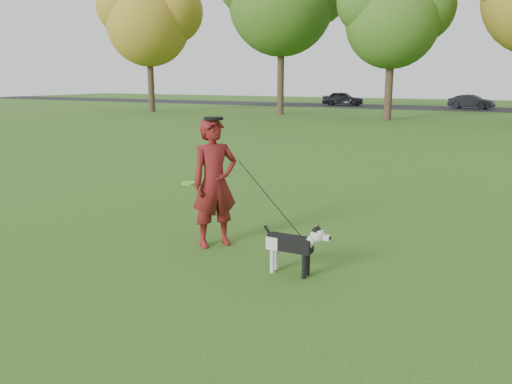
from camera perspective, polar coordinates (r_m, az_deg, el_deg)
The scene contains 7 objects.
ground at distance 7.35m, azimuth 1.59°, elevation -7.55°, with size 120.00×120.00×0.00m, color #285116.
road at distance 46.39m, azimuth 23.58°, elevation 8.69°, with size 120.00×7.00×0.02m, color black.
man at distance 7.67m, azimuth -4.75°, elevation 1.03°, with size 0.73×0.48×1.99m, color #5E0D1A.
dog at distance 6.62m, azimuth 4.51°, elevation -5.83°, with size 0.96×0.19×0.73m.
car_left at distance 48.43m, azimuth 9.91°, elevation 10.47°, with size 1.53×3.80×1.30m, color black.
car_mid at distance 46.37m, azimuth 23.39°, elevation 9.45°, with size 1.24×3.56×1.17m, color black.
man_held_items at distance 6.90m, azimuth 1.56°, elevation -0.73°, with size 2.21×0.71×1.51m.
Camera 1 is at (2.94, -6.22, 2.57)m, focal length 35.00 mm.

